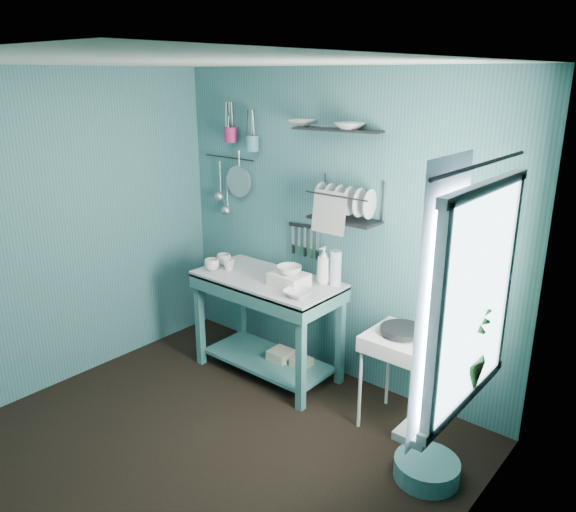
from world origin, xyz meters
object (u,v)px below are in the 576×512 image
Objects in this scene: frying_pan at (402,330)px; potted_plant at (459,346)px; work_counter at (268,326)px; storage_tin_large at (281,362)px; hotplate_stand at (398,381)px; wash_tub at (289,280)px; colander at (239,181)px; mug_right at (224,260)px; water_bottle at (336,268)px; soap_bottle at (324,265)px; mug_left at (212,265)px; dish_rack at (345,200)px; floor_basin at (427,469)px; storage_tin_small at (301,369)px; utensil_cup_magenta at (231,135)px; utensil_cup_teal at (252,143)px; mug_mid at (229,264)px.

potted_plant reaches higher than frying_pan.
potted_plant is (1.86, -0.55, 0.65)m from work_counter.
hotplate_stand is at bearing -0.70° from storage_tin_large.
wash_tub is 1.00× the size of colander.
mug_right is at bearing -178.42° from hotplate_stand.
water_bottle is (0.27, 0.24, 0.09)m from wash_tub.
soap_bottle is at bearing -8.31° from colander.
work_counter is at bearing 175.43° from wash_tub.
work_counter is at bearing 18.43° from mug_left.
wash_tub is 0.75m from dish_rack.
frying_pan reaches higher than floor_basin.
mug_right is 0.41× the size of frying_pan.
storage_tin_small is at bearing 162.53° from floor_basin.
wash_tub reaches higher than mug_right.
hotplate_stand is at bearing -11.60° from soap_bottle.
utensil_cup_teal is at bearing 0.00° from utensil_cup_magenta.
dish_rack is 1.62m from potted_plant.
frying_pan is at bearing -14.76° from water_bottle.
frying_pan is at bearing 1.21° from mug_right.
storage_tin_small is (0.80, 0.08, -0.81)m from mug_right.
soap_bottle is at bearing -168.69° from water_bottle.
potted_plant is 2.26× the size of storage_tin_large.
mug_left is at bearing -169.14° from wash_tub.
potted_plant is 2.49× the size of storage_tin_small.
mug_right is at bearing -99.66° from utensil_cup_teal.
work_counter is 12.20× the size of mug_mid.
storage_tin_small is (0.05, 0.10, -0.81)m from wash_tub.
potted_plant is at bearing -18.97° from utensil_cup_magenta.
floor_basin is at bearing -9.12° from mug_right.
mug_left is 0.44× the size of wash_tub.
mug_mid is 0.85m from soap_bottle.
mug_right is at bearing 178.47° from wash_tub.
mug_left is at bearing -159.19° from water_bottle.
colander is at bearing 173.36° from water_bottle.
mug_right is 1.80m from hotplate_stand.
frying_pan is at bearing -0.70° from storage_tin_large.
utensil_cup_teal reaches higher than floor_basin.
dish_rack is (1.05, 0.28, 0.63)m from mug_right.
work_counter is 2.97× the size of floor_basin.
mug_right reaches higher than floor_basin.
frying_pan is 0.90m from floor_basin.
potted_plant reaches higher than storage_tin_small.
utensil_cup_magenta reaches higher than wash_tub.
water_bottle is at bearing 22.04° from storage_tin_large.
wash_tub is 0.30m from soap_bottle.
mug_mid is at bearing -162.00° from soap_bottle.
mug_mid is at bearing -80.51° from utensil_cup_teal.
soap_bottle is (0.90, 0.36, 0.10)m from mug_left.
frying_pan is at bearing -23.03° from dish_rack.
utensil_cup_teal is 0.59× the size of storage_tin_large.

